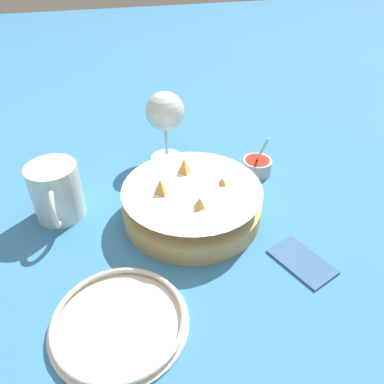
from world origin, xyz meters
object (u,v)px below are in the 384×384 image
Objects in this scene: food_basket at (192,203)px; wine_glass at (165,113)px; side_plate at (119,321)px; beer_mug at (57,194)px; sauce_cup at (257,166)px.

food_basket is 0.24m from wine_glass.
wine_glass is at bearing -179.41° from food_basket.
food_basket is 1.60× the size of wine_glass.
food_basket reaches higher than side_plate.
wine_glass is at bearing 122.83° from beer_mug.
food_basket is 1.94× the size of beer_mug.
wine_glass is 0.82× the size of side_plate.
wine_glass is (-0.22, -0.00, 0.08)m from food_basket.
food_basket is at bearing -59.10° from sauce_cup.
wine_glass reaches higher than beer_mug.
side_plate is (0.20, -0.16, -0.02)m from food_basket.
sauce_cup is (-0.11, 0.18, -0.01)m from food_basket.
side_plate is at bearing -20.26° from wine_glass.
food_basket is at bearing 141.90° from side_plate.
beer_mug is 0.28m from side_plate.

